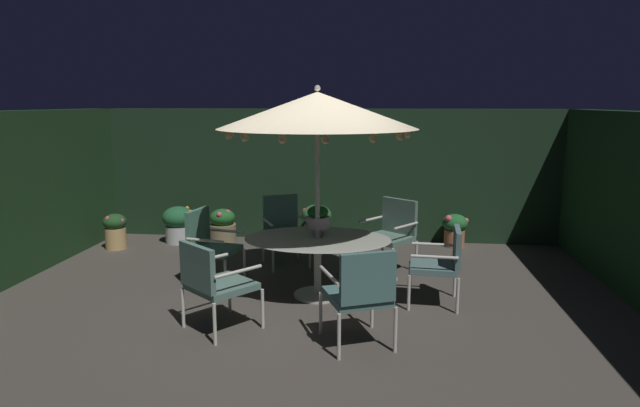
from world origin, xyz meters
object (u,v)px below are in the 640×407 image
(patio_umbrella, at_px, (317,111))
(potted_plant_left_far, at_px, (115,230))
(patio_dining_table, at_px, (318,247))
(potted_plant_back_right, at_px, (454,228))
(centerpiece_planter, at_px, (318,218))
(potted_plant_left_near, at_px, (223,227))
(patio_chair_north, at_px, (442,260))
(potted_plant_back_left, at_px, (316,222))
(patio_chair_northeast, at_px, (392,230))
(potted_plant_front_corner, at_px, (179,223))
(patio_chair_southeast, at_px, (209,242))
(patio_chair_southwest, at_px, (361,290))
(patio_chair_south, at_px, (213,280))
(patio_chair_east, at_px, (284,226))

(patio_umbrella, bearing_deg, potted_plant_left_far, 152.64)
(patio_dining_table, bearing_deg, potted_plant_back_right, 52.64)
(patio_dining_table, distance_m, centerpiece_planter, 0.36)
(potted_plant_left_near, bearing_deg, patio_chair_north, -35.41)
(patio_umbrella, height_order, potted_plant_back_right, patio_umbrella)
(potted_plant_back_left, bearing_deg, patio_chair_northeast, -47.71)
(potted_plant_left_near, bearing_deg, patio_dining_table, -50.62)
(potted_plant_front_corner, relative_size, potted_plant_back_right, 1.13)
(patio_chair_northeast, bearing_deg, potted_plant_back_right, 53.46)
(patio_chair_northeast, bearing_deg, patio_chair_southeast, -159.91)
(patio_dining_table, xyz_separation_m, patio_chair_southwest, (0.58, -1.37, -0.04))
(patio_chair_southeast, bearing_deg, patio_chair_northeast, 20.09)
(potted_plant_back_right, bearing_deg, patio_umbrella, -127.36)
(patio_chair_northeast, height_order, patio_chair_south, patio_chair_northeast)
(patio_umbrella, relative_size, patio_chair_north, 2.77)
(patio_chair_north, bearing_deg, patio_umbrella, 175.88)
(potted_plant_back_left, distance_m, potted_plant_front_corner, 2.34)
(patio_chair_south, distance_m, potted_plant_front_corner, 3.86)
(patio_dining_table, xyz_separation_m, patio_chair_northeast, (0.92, 1.17, -0.03))
(patio_chair_southwest, height_order, potted_plant_left_near, patio_chair_southwest)
(patio_chair_southeast, height_order, potted_plant_back_right, patio_chair_southeast)
(patio_chair_east, distance_m, potted_plant_left_far, 2.91)
(patio_chair_north, xyz_separation_m, patio_chair_southwest, (-0.90, -1.27, 0.04))
(centerpiece_planter, relative_size, patio_chair_east, 0.40)
(potted_plant_left_near, relative_size, potted_plant_back_right, 1.11)
(centerpiece_planter, height_order, potted_plant_left_near, centerpiece_planter)
(potted_plant_front_corner, distance_m, potted_plant_left_far, 1.01)
(patio_chair_northeast, relative_size, patio_chair_south, 1.06)
(patio_chair_northeast, xyz_separation_m, patio_chair_southeast, (-2.38, -0.87, -0.02))
(potted_plant_back_left, xyz_separation_m, potted_plant_left_far, (-3.20, -0.70, -0.05))
(patio_dining_table, distance_m, patio_chair_north, 1.48)
(patio_dining_table, xyz_separation_m, patio_umbrella, (0.00, -0.00, 1.64))
(patio_dining_table, height_order, patio_chair_north, patio_chair_north)
(patio_chair_north, bearing_deg, potted_plant_left_far, 158.90)
(patio_chair_south, xyz_separation_m, potted_plant_front_corner, (-1.69, 3.47, -0.22))
(centerpiece_planter, height_order, patio_chair_south, centerpiece_planter)
(centerpiece_planter, height_order, patio_chair_east, centerpiece_planter)
(potted_plant_left_far, bearing_deg, potted_plant_back_left, 12.40)
(patio_chair_southeast, relative_size, potted_plant_left_near, 1.62)
(patio_chair_southwest, xyz_separation_m, potted_plant_front_corner, (-3.22, 3.70, -0.24))
(patio_chair_north, distance_m, patio_chair_northeast, 1.39)
(patio_umbrella, bearing_deg, patio_dining_table, 91.42)
(potted_plant_front_corner, height_order, potted_plant_left_far, potted_plant_front_corner)
(patio_dining_table, height_order, patio_chair_northeast, patio_chair_northeast)
(potted_plant_left_far, height_order, potted_plant_back_right, potted_plant_left_far)
(patio_dining_table, relative_size, patio_chair_northeast, 1.77)
(patio_umbrella, distance_m, patio_chair_southwest, 2.24)
(potted_plant_back_left, bearing_deg, potted_plant_front_corner, -175.06)
(patio_chair_east, bearing_deg, potted_plant_back_left, 73.80)
(potted_plant_back_left, xyz_separation_m, potted_plant_front_corner, (-2.33, -0.20, -0.02))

